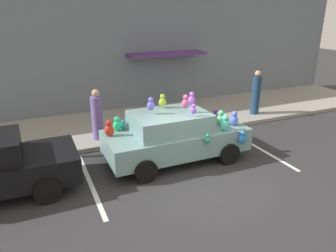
{
  "coord_description": "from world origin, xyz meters",
  "views": [
    {
      "loc": [
        -3.83,
        -6.63,
        4.35
      ],
      "look_at": [
        0.02,
        2.0,
        0.9
      ],
      "focal_mm": 33.66,
      "sensor_mm": 36.0,
      "label": 1
    }
  ],
  "objects_px": {
    "plush_covered_car": "(175,135)",
    "pedestrian_near_shopfront": "(256,94)",
    "teddy_bear_on_sidewalk": "(164,119)",
    "pedestrian_walking_past": "(97,117)"
  },
  "relations": [
    {
      "from": "plush_covered_car",
      "to": "pedestrian_near_shopfront",
      "type": "bearing_deg",
      "value": 25.78
    },
    {
      "from": "teddy_bear_on_sidewalk",
      "to": "pedestrian_near_shopfront",
      "type": "distance_m",
      "value": 4.28
    },
    {
      "from": "teddy_bear_on_sidewalk",
      "to": "pedestrian_walking_past",
      "type": "distance_m",
      "value": 2.65
    },
    {
      "from": "pedestrian_near_shopfront",
      "to": "pedestrian_walking_past",
      "type": "height_order",
      "value": "pedestrian_near_shopfront"
    },
    {
      "from": "plush_covered_car",
      "to": "pedestrian_walking_past",
      "type": "xyz_separation_m",
      "value": [
        -1.85,
        2.31,
        0.15
      ]
    },
    {
      "from": "pedestrian_near_shopfront",
      "to": "teddy_bear_on_sidewalk",
      "type": "bearing_deg",
      "value": 177.9
    },
    {
      "from": "plush_covered_car",
      "to": "pedestrian_walking_past",
      "type": "distance_m",
      "value": 2.96
    },
    {
      "from": "plush_covered_car",
      "to": "pedestrian_near_shopfront",
      "type": "distance_m",
      "value": 5.53
    },
    {
      "from": "plush_covered_car",
      "to": "pedestrian_walking_past",
      "type": "height_order",
      "value": "plush_covered_car"
    },
    {
      "from": "plush_covered_car",
      "to": "teddy_bear_on_sidewalk",
      "type": "bearing_deg",
      "value": 73.88
    }
  ]
}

